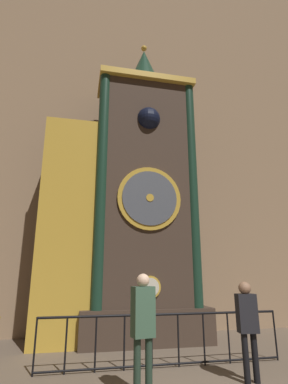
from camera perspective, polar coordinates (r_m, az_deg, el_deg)
name	(u,v)px	position (r m, az deg, el deg)	size (l,w,h in m)	color
cathedral_back_wall	(136,109)	(12.00, -1.63, 15.46)	(24.00, 0.32, 15.92)	#997A5B
clock_tower	(128,202)	(9.09, -3.15, -1.88)	(4.79, 1.81, 9.71)	#423328
railing_fence	(165,337)	(6.82, 4.05, -25.82)	(5.11, 0.05, 1.02)	black
visitor_near	(143,321)	(5.09, -0.20, -23.43)	(0.38, 0.28, 1.82)	#213427
visitor_far	(247,320)	(6.14, 19.08, -22.02)	(0.37, 0.27, 1.67)	black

